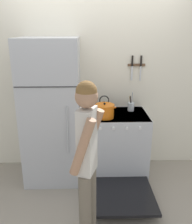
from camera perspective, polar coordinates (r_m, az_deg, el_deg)
ground_plane at (r=3.98m, az=-0.37°, el=-11.22°), size 14.00×14.00×0.00m
wall_back at (r=3.55m, az=-0.42°, el=7.19°), size 10.00×0.06×2.55m
refrigerator at (r=3.31m, az=-10.01°, el=0.00°), size 0.73×0.72×1.88m
stove_range at (r=3.47m, az=4.76°, el=-7.69°), size 0.81×1.36×0.89m
dutch_oven_pot at (r=3.17m, az=1.94°, el=0.25°), size 0.30×0.25×0.20m
tea_kettle at (r=3.42m, az=1.90°, el=1.26°), size 0.22×0.17×0.22m
utensil_jar at (r=3.47m, az=7.98°, el=1.33°), size 0.09×0.09×0.28m
person at (r=2.20m, az=-2.01°, el=-10.57°), size 0.32×0.38×1.59m
wall_knife_strip at (r=3.53m, az=9.23°, el=10.68°), size 0.24×0.03×0.35m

